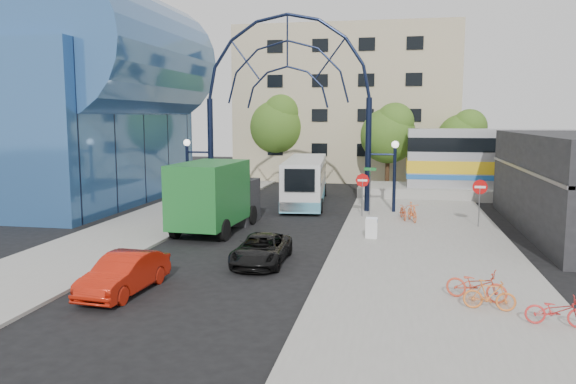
% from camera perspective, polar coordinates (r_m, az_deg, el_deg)
% --- Properties ---
extents(ground, '(120.00, 120.00, 0.00)m').
position_cam_1_polar(ground, '(22.16, -7.02, -7.68)').
color(ground, black).
rests_on(ground, ground).
extents(sidewalk_east, '(8.00, 56.00, 0.12)m').
position_cam_1_polar(sidewalk_east, '(25.03, 13.77, -5.93)').
color(sidewalk_east, gray).
rests_on(sidewalk_east, ground).
extents(plaza_west, '(5.00, 50.00, 0.12)m').
position_cam_1_polar(plaza_west, '(29.98, -15.38, -3.76)').
color(plaza_west, gray).
rests_on(plaza_west, ground).
extents(gateway_arch, '(13.64, 0.44, 12.10)m').
position_cam_1_polar(gateway_arch, '(35.07, -0.07, 12.07)').
color(gateway_arch, black).
rests_on(gateway_arch, ground).
extents(stop_sign, '(0.80, 0.07, 2.50)m').
position_cam_1_polar(stop_sign, '(32.60, 7.57, 0.79)').
color(stop_sign, slate).
rests_on(stop_sign, sidewalk_east).
extents(do_not_enter_sign, '(0.76, 0.07, 2.48)m').
position_cam_1_polar(do_not_enter_sign, '(30.88, 18.91, 0.03)').
color(do_not_enter_sign, slate).
rests_on(do_not_enter_sign, sidewalk_east).
extents(street_name_sign, '(0.70, 0.70, 2.80)m').
position_cam_1_polar(street_name_sign, '(33.16, 8.32, 1.13)').
color(street_name_sign, slate).
rests_on(street_name_sign, sidewalk_east).
extents(sandwich_board, '(0.55, 0.61, 0.99)m').
position_cam_1_polar(sandwich_board, '(26.81, 8.47, -3.41)').
color(sandwich_board, white).
rests_on(sandwich_board, sidewalk_east).
extents(transit_hall, '(16.50, 18.00, 14.50)m').
position_cam_1_polar(transit_hall, '(41.60, -21.19, 8.30)').
color(transit_hall, '#305A93').
rests_on(transit_hall, ground).
extents(apartment_block, '(20.00, 12.10, 14.00)m').
position_cam_1_polar(apartment_block, '(55.50, 6.16, 8.77)').
color(apartment_block, tan).
rests_on(apartment_block, ground).
extents(tree_north_a, '(4.48, 4.48, 7.00)m').
position_cam_1_polar(tree_north_a, '(46.27, 10.29, 5.97)').
color(tree_north_a, '#382314').
rests_on(tree_north_a, ground).
extents(tree_north_b, '(5.12, 5.12, 8.00)m').
position_cam_1_polar(tree_north_b, '(51.35, -0.95, 6.97)').
color(tree_north_b, '#382314').
rests_on(tree_north_b, ground).
extents(tree_north_c, '(4.16, 4.16, 6.50)m').
position_cam_1_polar(tree_north_c, '(48.59, 17.43, 5.42)').
color(tree_north_c, '#382314').
rests_on(tree_north_c, ground).
extents(city_bus, '(3.48, 11.23, 3.04)m').
position_cam_1_polar(city_bus, '(38.26, 1.80, 1.24)').
color(city_bus, silver).
rests_on(city_bus, ground).
extents(green_truck, '(3.09, 7.28, 3.60)m').
position_cam_1_polar(green_truck, '(29.06, -7.29, -0.42)').
color(green_truck, black).
rests_on(green_truck, ground).
extents(black_suv, '(1.98, 4.19, 1.16)m').
position_cam_1_polar(black_suv, '(22.56, -2.71, -5.85)').
color(black_suv, black).
rests_on(black_suv, ground).
extents(red_sedan, '(1.69, 4.09, 1.32)m').
position_cam_1_polar(red_sedan, '(19.63, -16.30, -7.96)').
color(red_sedan, '#AF1A0A').
rests_on(red_sedan, ground).
extents(bike_near_a, '(0.85, 1.74, 0.88)m').
position_cam_1_polar(bike_near_a, '(32.22, 11.64, -1.96)').
color(bike_near_a, '#D4562A').
rests_on(bike_near_a, sidewalk_east).
extents(bike_near_b, '(0.88, 1.80, 1.04)m').
position_cam_1_polar(bike_near_b, '(31.67, 12.51, -2.00)').
color(bike_near_b, orange).
rests_on(bike_near_b, sidewalk_east).
extents(bike_far_a, '(1.68, 0.75, 0.86)m').
position_cam_1_polar(bike_far_a, '(17.38, 25.63, -10.82)').
color(bike_far_a, red).
rests_on(bike_far_a, sidewalk_east).
extents(bike_far_b, '(1.56, 0.62, 0.91)m').
position_cam_1_polar(bike_far_b, '(17.96, 19.79, -9.84)').
color(bike_far_b, orange).
rests_on(bike_far_b, sidewalk_east).
extents(bike_far_c, '(1.99, 1.27, 0.99)m').
position_cam_1_polar(bike_far_c, '(18.76, 18.59, -8.92)').
color(bike_far_c, '#CA4028').
rests_on(bike_far_c, sidewalk_east).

